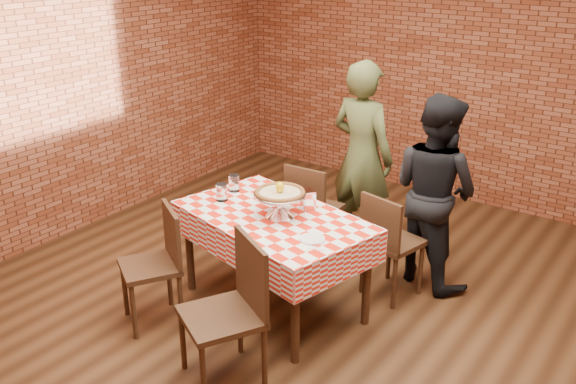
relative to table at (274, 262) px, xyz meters
The scene contains 19 objects.
ground 0.57m from the table, 19.19° to the right, with size 6.00×6.00×0.00m, color black.
back_wall 3.08m from the table, 82.05° to the left, with size 5.50×5.50×0.00m, color maroon.
table is the anchor object (origin of this frame).
tablecloth 0.26m from the table, ahead, with size 1.44×0.88×0.24m, color red, non-canonical shape.
pizza_stand 0.47m from the table, 19.63° to the left, with size 0.39×0.39×0.17m, color silver, non-canonical shape.
pizza 0.56m from the table, 19.63° to the left, with size 0.36×0.36×0.03m, color beige.
lemon 0.61m from the table, 19.63° to the left, with size 0.06×0.06×0.08m, color yellow.
water_glass_left 0.66m from the table, behind, with size 0.08×0.08×0.13m, color white.
water_glass_right 0.72m from the table, 160.08° to the left, with size 0.08×0.08×0.13m, color white.
side_plate 0.62m from the table, 21.29° to the right, with size 0.17×0.17×0.01m, color white.
sweetener_packet_a 0.70m from the table, 27.87° to the right, with size 0.05×0.04×0.01m, color white.
sweetener_packet_b 0.73m from the table, 24.54° to the right, with size 0.05×0.04×0.01m, color white.
condiment_caddy 0.53m from the table, 59.67° to the left, with size 0.11×0.08×0.15m, color silver.
chair_near_left 0.91m from the table, 130.96° to the right, with size 0.39×0.39×0.87m, color #452A1A, non-canonical shape.
chair_near_right 0.91m from the table, 74.44° to the right, with size 0.46×0.46×0.94m, color #452A1A, non-canonical shape.
chair_far_left 0.89m from the table, 102.90° to the left, with size 0.39×0.39×0.87m, color #452A1A, non-canonical shape.
chair_far_right 0.94m from the table, 46.50° to the left, with size 0.38×0.38×0.86m, color #452A1A, non-canonical shape.
diner_olive 1.37m from the table, 89.77° to the left, with size 0.62×0.40×1.69m, color #454D29.
diner_black 1.38m from the table, 53.73° to the left, with size 0.76×0.59×1.55m, color black.
Camera 1 is at (2.11, -3.22, 2.65)m, focal length 39.62 mm.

